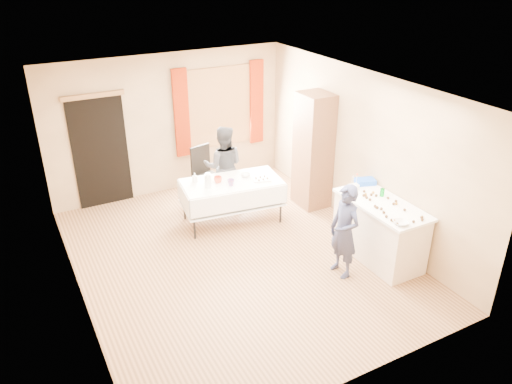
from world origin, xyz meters
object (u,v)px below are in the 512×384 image
girl (344,231)px  counter (379,230)px  cabinet (313,151)px  woman (224,166)px  party_table (232,198)px  chair (207,184)px

girl → counter: bearing=94.1°
cabinet → woman: size_ratio=1.39×
girl → woman: (-0.56, 2.77, 0.05)m
counter → party_table: size_ratio=0.84×
cabinet → counter: (-0.10, -1.94, -0.58)m
chair → girl: bearing=-91.5°
cabinet → girl: size_ratio=1.49×
party_table → woman: bearing=83.9°
party_table → girl: girl is taller
cabinet → counter: 2.03m
counter → chair: 3.35m
cabinet → counter: cabinet is taller
counter → girl: girl is taller
chair → woman: bearing=-73.1°
girl → woman: woman is taller
chair → girl: 3.21m
party_table → chair: 0.98m
counter → chair: size_ratio=1.44×
chair → woman: 0.58m
chair → girl: size_ratio=0.74×
cabinet → party_table: (-1.55, 0.09, -0.58)m
girl → woman: size_ratio=0.93×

